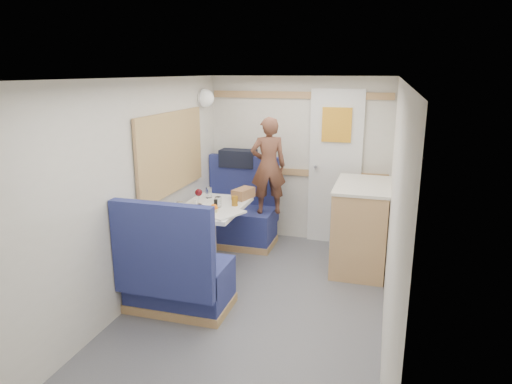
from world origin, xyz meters
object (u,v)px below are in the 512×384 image
(dome_light, at_px, (205,98))
(bread_loaf, at_px, (243,193))
(duffel_bag, at_px, (238,158))
(pepper_grinder, at_px, (216,204))
(person, at_px, (268,166))
(bench_near, at_px, (176,279))
(wine_glass, at_px, (199,193))
(tumbler_mid, at_px, (209,193))
(salt_grinder, at_px, (195,204))
(dinette_table, at_px, (212,220))
(beer_glass, at_px, (235,201))
(bench_far, at_px, (239,219))
(cheese_block, at_px, (212,210))
(galley_counter, at_px, (360,225))
(orange_fruit, at_px, (214,208))
(tray, at_px, (224,213))
(tumbler_left, at_px, (180,207))
(tumbler_right, at_px, (218,202))

(dome_light, height_order, bread_loaf, dome_light)
(duffel_bag, bearing_deg, dome_light, -138.52)
(pepper_grinder, bearing_deg, person, 70.04)
(bench_near, bearing_deg, wine_glass, 99.31)
(duffel_bag, bearing_deg, person, -36.48)
(bench_near, xyz_separation_m, tumbler_mid, (-0.15, 1.14, 0.48))
(wine_glass, height_order, salt_grinder, wine_glass)
(dinette_table, distance_m, beer_glass, 0.31)
(bread_loaf, bearing_deg, bench_far, 113.90)
(bench_near, distance_m, beer_glass, 1.07)
(person, height_order, beer_glass, person)
(bench_far, distance_m, cheese_block, 1.20)
(galley_counter, bearing_deg, duffel_bag, 159.85)
(person, height_order, duffel_bag, person)
(orange_fruit, distance_m, wine_glass, 0.36)
(cheese_block, height_order, salt_grinder, salt_grinder)
(cheese_block, bearing_deg, pepper_grinder, 98.70)
(person, xyz_separation_m, bread_loaf, (-0.17, -0.41, -0.23))
(bench_near, height_order, tray, bench_near)
(duffel_bag, bearing_deg, orange_fruit, -81.61)
(dinette_table, relative_size, bread_loaf, 3.50)
(bench_far, bearing_deg, beer_glass, -74.25)
(orange_fruit, bearing_deg, bench_far, 96.10)
(tumbler_left, bearing_deg, bench_near, -69.33)
(pepper_grinder, bearing_deg, orange_fruit, -75.48)
(dinette_table, bearing_deg, tumbler_mid, 117.81)
(person, bearing_deg, bench_far, -36.04)
(dinette_table, height_order, wine_glass, wine_glass)
(dome_light, xyz_separation_m, wine_glass, (0.25, -0.85, -0.91))
(cheese_block, relative_size, bread_loaf, 0.39)
(cheese_block, bearing_deg, person, 73.94)
(cheese_block, relative_size, tumbler_right, 0.91)
(tumbler_mid, relative_size, tumbler_right, 1.00)
(galley_counter, distance_m, wine_glass, 1.74)
(beer_glass, bearing_deg, cheese_block, -111.42)
(cheese_block, bearing_deg, bread_loaf, 78.53)
(tray, xyz_separation_m, tumbler_mid, (-0.36, 0.51, 0.05))
(bench_far, xyz_separation_m, person, (0.39, -0.10, 0.71))
(bench_near, distance_m, bread_loaf, 1.33)
(tray, bearing_deg, dinette_table, 132.52)
(bench_far, relative_size, cheese_block, 10.35)
(cheese_block, relative_size, wine_glass, 0.60)
(bench_far, xyz_separation_m, galley_counter, (1.47, -0.31, 0.17))
(beer_glass, bearing_deg, tumbler_right, -142.28)
(bench_far, height_order, bench_near, same)
(dome_light, bearing_deg, dinette_table, -65.35)
(tumbler_right, bearing_deg, wine_glass, 170.11)
(tray, bearing_deg, person, 79.97)
(tray, height_order, beer_glass, beer_glass)
(bench_far, distance_m, dome_light, 1.50)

